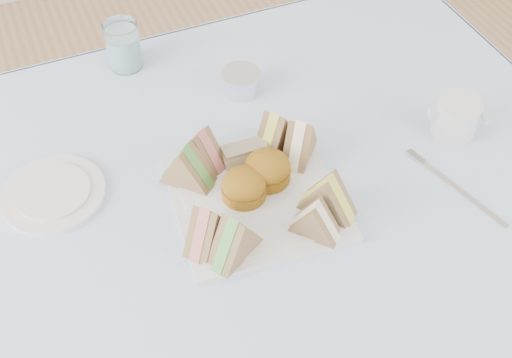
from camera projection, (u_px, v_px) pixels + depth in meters
name	position (u px, v px, depth m)	size (l,w,h in m)	color
table	(296.00, 329.00, 1.25)	(0.90, 0.90, 0.74)	brown
tablecloth	(307.00, 210.00, 0.97)	(1.02, 1.02, 0.01)	silver
serving_plate	(256.00, 198.00, 0.98)	(0.25, 0.25, 0.01)	silver
sandwich_fl_a	(207.00, 225.00, 0.89)	(0.08, 0.04, 0.07)	brown
sandwich_fl_b	(235.00, 236.00, 0.88)	(0.08, 0.04, 0.07)	brown
sandwich_fr_a	(328.00, 194.00, 0.93)	(0.09, 0.04, 0.08)	brown
sandwich_fr_b	(315.00, 218.00, 0.90)	(0.07, 0.03, 0.07)	brown
sandwich_bl_a	(187.00, 164.00, 0.96)	(0.09, 0.04, 0.08)	brown
sandwich_bl_b	(202.00, 147.00, 0.99)	(0.08, 0.04, 0.07)	brown
sandwich_br_a	(300.00, 139.00, 1.00)	(0.08, 0.04, 0.07)	brown
sandwich_br_b	(275.00, 130.00, 1.02)	(0.08, 0.04, 0.07)	brown
scone_left	(244.00, 186.00, 0.96)	(0.07, 0.07, 0.05)	brown
scone_right	(267.00, 169.00, 0.98)	(0.07, 0.07, 0.05)	brown
pastry_slice	(244.00, 154.00, 1.01)	(0.07, 0.03, 0.03)	#C3BA94
side_plate	(53.00, 194.00, 0.99)	(0.16, 0.16, 0.01)	silver
water_glass	(123.00, 46.00, 1.17)	(0.06, 0.06, 0.09)	white
tea_strainer	(241.00, 83.00, 1.14)	(0.07, 0.07, 0.04)	silver
fork	(464.00, 194.00, 0.99)	(0.01, 0.16, 0.00)	silver
creamer_jug	(456.00, 117.00, 1.06)	(0.07, 0.07, 0.06)	silver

